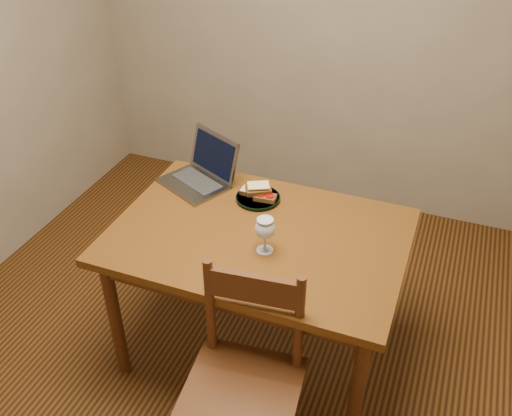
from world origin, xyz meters
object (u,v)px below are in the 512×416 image
(chair, at_px, (244,376))
(plate, at_px, (258,198))
(milk_glass, at_px, (265,235))
(laptop, at_px, (203,170))
(table, at_px, (258,248))

(chair, distance_m, plate, 0.90)
(milk_glass, bearing_deg, plate, 115.27)
(laptop, bearing_deg, chair, -31.06)
(plate, bearing_deg, milk_glass, -64.73)
(table, xyz_separation_m, milk_glass, (0.07, -0.11, 0.17))
(table, distance_m, plate, 0.28)
(table, relative_size, milk_glass, 7.77)
(chair, bearing_deg, laptop, 117.22)
(plate, distance_m, laptop, 0.33)
(table, bearing_deg, laptop, 143.29)
(table, bearing_deg, milk_glass, -56.71)
(chair, relative_size, milk_glass, 2.86)
(table, bearing_deg, plate, 111.43)
(table, distance_m, milk_glass, 0.21)
(chair, bearing_deg, table, 99.74)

